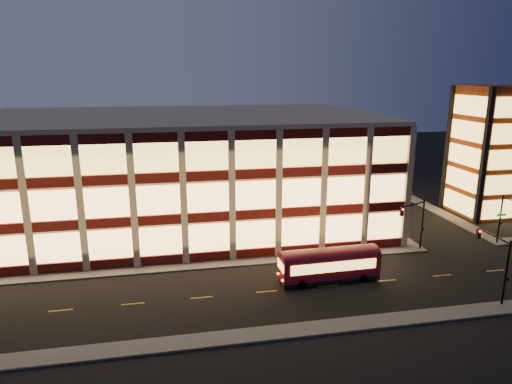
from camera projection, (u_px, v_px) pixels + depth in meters
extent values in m
plane|color=black|center=(216.00, 269.00, 47.13)|extent=(200.00, 200.00, 0.00)
cube|color=#514F4C|center=(187.00, 266.00, 47.50)|extent=(54.00, 2.00, 0.15)
cube|color=#514F4C|center=(358.00, 209.00, 67.55)|extent=(2.00, 30.00, 0.15)
cube|color=#514F4C|center=(426.00, 205.00, 69.61)|extent=(2.00, 30.00, 0.15)
cube|color=#514F4C|center=(235.00, 337.00, 34.77)|extent=(100.00, 2.00, 0.15)
cube|color=tan|center=(179.00, 170.00, 60.95)|extent=(50.00, 30.00, 14.00)
cube|color=tan|center=(176.00, 116.00, 59.12)|extent=(50.40, 30.40, 0.50)
cube|color=#470C0A|center=(186.00, 258.00, 48.19)|extent=(50.10, 0.25, 1.00)
cube|color=#EDB063|center=(185.00, 239.00, 47.68)|extent=(49.00, 0.20, 3.00)
cube|color=#470C0A|center=(353.00, 206.00, 67.24)|extent=(0.25, 30.10, 1.00)
cube|color=#EDB063|center=(354.00, 192.00, 66.71)|extent=(0.20, 29.00, 3.00)
cube|color=#470C0A|center=(184.00, 218.00, 47.08)|extent=(50.10, 0.25, 1.00)
cube|color=#EDB063|center=(184.00, 199.00, 46.57)|extent=(49.00, 0.20, 3.00)
cube|color=#470C0A|center=(355.00, 177.00, 66.13)|extent=(0.25, 30.10, 1.00)
cube|color=#EDB063|center=(355.00, 162.00, 65.60)|extent=(0.20, 29.00, 3.00)
cube|color=#470C0A|center=(183.00, 177.00, 45.97)|extent=(50.10, 0.25, 1.00)
cube|color=#EDB063|center=(182.00, 156.00, 45.46)|extent=(49.00, 0.20, 3.00)
cube|color=#470C0A|center=(356.00, 147.00, 65.03)|extent=(0.25, 30.10, 1.00)
cube|color=#EDB063|center=(357.00, 132.00, 64.49)|extent=(0.20, 29.00, 3.00)
cube|color=#8C3814|center=(490.00, 151.00, 63.73)|extent=(8.00, 8.00, 18.00)
cube|color=black|center=(484.00, 157.00, 59.19)|extent=(0.60, 0.60, 18.00)
cube|color=black|center=(448.00, 148.00, 66.78)|extent=(0.60, 0.60, 18.00)
cube|color=black|center=(496.00, 146.00, 68.28)|extent=(0.60, 0.60, 18.00)
cube|color=#EEBE53|center=(504.00, 209.00, 61.67)|extent=(6.60, 0.16, 2.60)
cube|color=#EEBE53|center=(458.00, 202.00, 64.78)|extent=(0.16, 6.60, 2.60)
cube|color=#EEBE53|center=(508.00, 185.00, 60.82)|extent=(6.60, 0.16, 2.60)
cube|color=#EEBE53|center=(461.00, 179.00, 63.93)|extent=(0.16, 6.60, 2.60)
cube|color=#EEBE53|center=(511.00, 159.00, 59.96)|extent=(6.60, 0.16, 2.60)
cube|color=#EEBE53|center=(464.00, 155.00, 63.07)|extent=(0.16, 6.60, 2.60)
cube|color=#EEBE53|center=(467.00, 131.00, 62.22)|extent=(0.16, 6.60, 2.60)
cube|color=#EEBE53|center=(470.00, 105.00, 61.36)|extent=(0.16, 6.60, 2.60)
cylinder|color=black|center=(422.00, 225.00, 51.53)|extent=(0.18, 0.18, 6.00)
cylinder|color=black|center=(413.00, 204.00, 49.81)|extent=(3.56, 1.63, 0.14)
cube|color=black|center=(402.00, 212.00, 48.89)|extent=(0.32, 0.32, 0.95)
sphere|color=#FF0C05|center=(403.00, 209.00, 48.65)|extent=(0.20, 0.20, 0.20)
cube|color=black|center=(423.00, 229.00, 51.44)|extent=(0.25, 0.18, 0.28)
cylinder|color=black|center=(500.00, 219.00, 53.39)|extent=(0.18, 0.18, 6.00)
cube|color=black|center=(501.00, 223.00, 53.31)|extent=(0.25, 0.18, 0.28)
cube|color=#0C7226|center=(501.00, 215.00, 53.10)|extent=(1.20, 0.06, 0.28)
cylinder|color=black|center=(506.00, 274.00, 38.90)|extent=(0.18, 0.18, 6.00)
cylinder|color=black|center=(494.00, 236.00, 40.12)|extent=(0.14, 4.00, 0.14)
cube|color=black|center=(478.00, 234.00, 42.14)|extent=(0.32, 0.32, 0.95)
sphere|color=#FF0C05|center=(480.00, 231.00, 41.89)|extent=(0.20, 0.20, 0.20)
cube|color=black|center=(507.00, 279.00, 38.81)|extent=(0.25, 0.18, 0.28)
cube|color=maroon|center=(329.00, 265.00, 44.07)|extent=(9.78, 2.72, 2.23)
cube|color=black|center=(329.00, 277.00, 44.40)|extent=(9.78, 2.72, 0.34)
cylinder|color=black|center=(302.00, 284.00, 42.70)|extent=(0.88, 0.32, 0.87)
cylinder|color=black|center=(295.00, 275.00, 44.71)|extent=(0.88, 0.32, 0.87)
cylinder|color=black|center=(363.00, 278.00, 44.04)|extent=(0.88, 0.32, 0.87)
cylinder|color=black|center=(354.00, 269.00, 46.05)|extent=(0.88, 0.32, 0.87)
cube|color=#EEBE53|center=(334.00, 267.00, 42.82)|extent=(8.54, 0.32, 0.97)
cube|color=#EEBE53|center=(325.00, 257.00, 45.17)|extent=(8.54, 0.32, 0.97)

